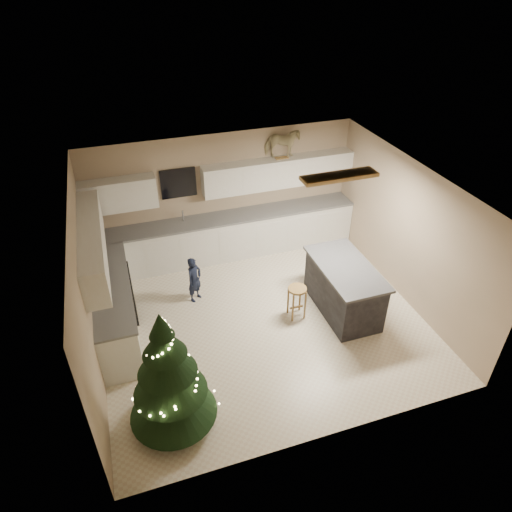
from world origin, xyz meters
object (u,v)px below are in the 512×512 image
object	(u,v)px
toddler	(194,280)
island	(344,288)
christmas_tree	(169,381)
bar_stool	(297,295)
rocking_horse	(282,143)

from	to	relation	value
toddler	island	bearing A→B (deg)	-62.72
christmas_tree	bar_stool	bearing A→B (deg)	31.51
rocking_horse	island	bearing A→B (deg)	-157.73
christmas_tree	toddler	world-z (taller)	christmas_tree
rocking_horse	christmas_tree	bearing A→B (deg)	158.19
island	bar_stool	size ratio (longest dim) A/B	2.72
island	rocking_horse	size ratio (longest dim) A/B	2.27
toddler	rocking_horse	size ratio (longest dim) A/B	1.22
island	christmas_tree	world-z (taller)	christmas_tree
rocking_horse	bar_stool	bearing A→B (deg)	-177.60
bar_stool	toddler	world-z (taller)	toddler
island	rocking_horse	distance (m)	3.12
toddler	christmas_tree	bearing A→B (deg)	-146.71
bar_stool	toddler	distance (m)	1.92
bar_stool	toddler	bearing A→B (deg)	147.41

